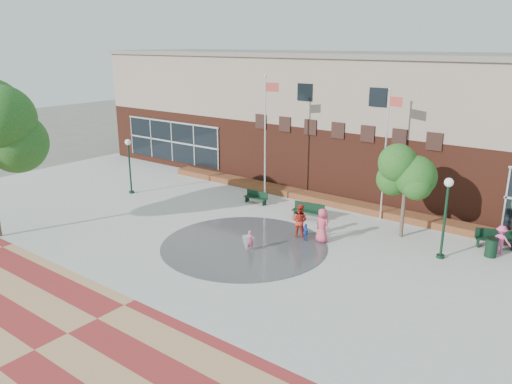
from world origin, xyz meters
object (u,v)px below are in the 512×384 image
Objects in this scene: bench_left at (256,200)px; trash_can at (491,247)px; child_splash at (250,241)px; flagpole_right at (386,149)px; flagpole_left at (266,134)px.

bench_left is 13.94m from trash_can.
bench_left is 1.51× the size of child_splash.
flagpole_right is 7.56m from trash_can.
flagpole_right is at bearing 164.33° from trash_can.
child_splash is at bearing -146.44° from trash_can.
flagpole_left reaches higher than trash_can.
flagpole_left reaches higher than child_splash.
flagpole_left is 1.07× the size of flagpole_right.
trash_can is (13.55, -0.25, -3.96)m from flagpole_left.
flagpole_left is at bearing 178.93° from trash_can.
child_splash reaches higher than trash_can.
flagpole_right is 7.02× the size of child_splash.
child_splash is (4.32, -6.12, 0.28)m from bench_left.
bench_left is at bearing -58.32° from child_splash.
flagpole_left is 8.65m from child_splash.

